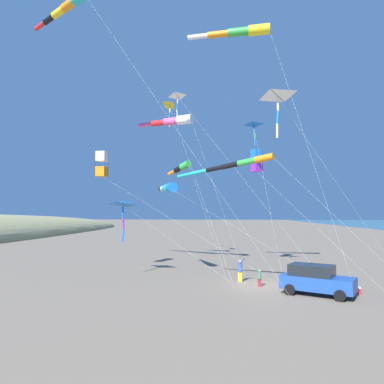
{
  "coord_description": "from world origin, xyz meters",
  "views": [
    {
      "loc": [
        -2.02,
        -25.12,
        5.0
      ],
      "look_at": [
        -5.35,
        3.26,
        6.84
      ],
      "focal_mm": 32.47,
      "sensor_mm": 36.0,
      "label": 1
    }
  ],
  "objects_px": {
    "parked_car": "(316,279)",
    "kite_windsock_striped_overhead": "(240,32)",
    "kite_delta_small_distant": "(254,125)",
    "kite_windsock_long_streamer_left": "(168,188)",
    "person_adult_flyer": "(240,269)",
    "kite_windsock_magenta_far_left": "(236,164)",
    "kite_delta_rainbow_low_near": "(178,97)",
    "person_child_grey_jacket": "(304,275)",
    "kite_delta_red_high_left": "(123,205)",
    "cooler_box": "(355,290)",
    "kite_delta_purple_drifting": "(170,105)",
    "kite_windsock_black_fish_shape": "(66,7)",
    "kite_delta_blue_topmost": "(278,96)",
    "person_child_green_jacket": "(259,277)",
    "kite_windsock_teal_far_right": "(182,167)",
    "kite_box_orange_high_right": "(102,164)",
    "kite_box_green_low_center": "(256,161)",
    "kite_windsock_white_trailing": "(172,121)"
  },
  "relations": [
    {
      "from": "parked_car",
      "to": "kite_windsock_striped_overhead",
      "type": "bearing_deg",
      "value": 131.84
    },
    {
      "from": "kite_windsock_striped_overhead",
      "to": "kite_delta_small_distant",
      "type": "height_order",
      "value": "kite_windsock_striped_overhead"
    },
    {
      "from": "kite_windsock_long_streamer_left",
      "to": "person_adult_flyer",
      "type": "bearing_deg",
      "value": -20.58
    },
    {
      "from": "kite_windsock_magenta_far_left",
      "to": "kite_delta_rainbow_low_near",
      "type": "bearing_deg",
      "value": 130.32
    },
    {
      "from": "person_child_grey_jacket",
      "to": "kite_delta_red_high_left",
      "type": "xyz_separation_m",
      "value": [
        -14.0,
        1.27,
        5.17
      ]
    },
    {
      "from": "cooler_box",
      "to": "kite_delta_small_distant",
      "type": "relative_size",
      "value": 0.05
    },
    {
      "from": "parked_car",
      "to": "cooler_box",
      "type": "height_order",
      "value": "parked_car"
    },
    {
      "from": "parked_car",
      "to": "kite_delta_purple_drifting",
      "type": "height_order",
      "value": "kite_delta_purple_drifting"
    },
    {
      "from": "cooler_box",
      "to": "kite_windsock_black_fish_shape",
      "type": "xyz_separation_m",
      "value": [
        -20.64,
        1.9,
        21.21
      ]
    },
    {
      "from": "person_adult_flyer",
      "to": "person_child_grey_jacket",
      "type": "distance_m",
      "value": 4.57
    },
    {
      "from": "kite_windsock_black_fish_shape",
      "to": "kite_delta_blue_topmost",
      "type": "bearing_deg",
      "value": -30.47
    },
    {
      "from": "person_child_green_jacket",
      "to": "kite_delta_purple_drifting",
      "type": "height_order",
      "value": "kite_delta_purple_drifting"
    },
    {
      "from": "kite_delta_rainbow_low_near",
      "to": "kite_windsock_teal_far_right",
      "type": "xyz_separation_m",
      "value": [
        -1.1,
        9.64,
        -4.74
      ]
    },
    {
      "from": "kite_box_orange_high_right",
      "to": "kite_windsock_magenta_far_left",
      "type": "height_order",
      "value": "kite_box_orange_high_right"
    },
    {
      "from": "kite_box_orange_high_right",
      "to": "kite_windsock_magenta_far_left",
      "type": "relative_size",
      "value": 1.01
    },
    {
      "from": "kite_windsock_long_streamer_left",
      "to": "kite_windsock_teal_far_right",
      "type": "bearing_deg",
      "value": 91.59
    },
    {
      "from": "kite_delta_small_distant",
      "to": "kite_windsock_long_streamer_left",
      "type": "xyz_separation_m",
      "value": [
        -7.27,
        -1.86,
        -5.64
      ]
    },
    {
      "from": "person_child_green_jacket",
      "to": "kite_delta_small_distant",
      "type": "xyz_separation_m",
      "value": [
        0.07,
        5.71,
        12.16
      ]
    },
    {
      "from": "person_child_grey_jacket",
      "to": "kite_delta_rainbow_low_near",
      "type": "xyz_separation_m",
      "value": [
        -9.64,
        2.3,
        14.36
      ]
    },
    {
      "from": "kite_windsock_striped_overhead",
      "to": "kite_delta_small_distant",
      "type": "relative_size",
      "value": 1.54
    },
    {
      "from": "kite_delta_purple_drifting",
      "to": "kite_windsock_striped_overhead",
      "type": "xyz_separation_m",
      "value": [
        7.21,
        -7.81,
        3.34
      ]
    },
    {
      "from": "kite_delta_purple_drifting",
      "to": "kite_box_green_low_center",
      "type": "distance_m",
      "value": 10.9
    },
    {
      "from": "kite_windsock_teal_far_right",
      "to": "kite_windsock_white_trailing",
      "type": "bearing_deg",
      "value": -88.73
    },
    {
      "from": "kite_windsock_teal_far_right",
      "to": "kite_delta_blue_topmost",
      "type": "distance_m",
      "value": 23.31
    },
    {
      "from": "cooler_box",
      "to": "kite_delta_purple_drifting",
      "type": "xyz_separation_m",
      "value": [
        -14.13,
        12.06,
        16.23
      ]
    },
    {
      "from": "kite_delta_rainbow_low_near",
      "to": "kite_delta_red_high_left",
      "type": "height_order",
      "value": "kite_delta_rainbow_low_near"
    },
    {
      "from": "parked_car",
      "to": "cooler_box",
      "type": "xyz_separation_m",
      "value": [
        2.52,
        0.67,
        -0.74
      ]
    },
    {
      "from": "person_child_green_jacket",
      "to": "kite_delta_red_high_left",
      "type": "relative_size",
      "value": 0.13
    },
    {
      "from": "kite_windsock_striped_overhead",
      "to": "kite_box_orange_high_right",
      "type": "xyz_separation_m",
      "value": [
        -11.92,
        1.14,
        -10.45
      ]
    },
    {
      "from": "person_child_grey_jacket",
      "to": "kite_delta_red_high_left",
      "type": "relative_size",
      "value": 0.11
    },
    {
      "from": "kite_box_orange_high_right",
      "to": "kite_windsock_teal_far_right",
      "type": "bearing_deg",
      "value": 59.76
    },
    {
      "from": "cooler_box",
      "to": "kite_delta_red_high_left",
      "type": "distance_m",
      "value": 17.97
    },
    {
      "from": "person_child_green_jacket",
      "to": "person_child_grey_jacket",
      "type": "bearing_deg",
      "value": 24.94
    },
    {
      "from": "person_child_green_jacket",
      "to": "kite_windsock_black_fish_shape",
      "type": "distance_m",
      "value": 25.5
    },
    {
      "from": "kite_box_orange_high_right",
      "to": "kite_windsock_white_trailing",
      "type": "bearing_deg",
      "value": 23.98
    },
    {
      "from": "parked_car",
      "to": "person_adult_flyer",
      "type": "bearing_deg",
      "value": 140.45
    },
    {
      "from": "person_child_grey_jacket",
      "to": "kite_delta_small_distant",
      "type": "xyz_separation_m",
      "value": [
        -3.21,
        4.19,
        12.22
      ]
    },
    {
      "from": "cooler_box",
      "to": "kite_box_orange_high_right",
      "type": "distance_m",
      "value": 21.62
    },
    {
      "from": "kite_box_orange_high_right",
      "to": "kite_windsock_long_streamer_left",
      "type": "xyz_separation_m",
      "value": [
        5.83,
        -0.06,
        -2.13
      ]
    },
    {
      "from": "cooler_box",
      "to": "kite_box_green_low_center",
      "type": "height_order",
      "value": "kite_box_green_low_center"
    },
    {
      "from": "parked_car",
      "to": "kite_windsock_black_fish_shape",
      "type": "height_order",
      "value": "kite_windsock_black_fish_shape"
    },
    {
      "from": "kite_delta_purple_drifting",
      "to": "kite_box_green_low_center",
      "type": "height_order",
      "value": "kite_delta_purple_drifting"
    },
    {
      "from": "kite_box_green_low_center",
      "to": "kite_delta_small_distant",
      "type": "xyz_separation_m",
      "value": [
        -0.45,
        -3.48,
        2.64
      ]
    },
    {
      "from": "kite_delta_purple_drifting",
      "to": "kite_box_green_low_center",
      "type": "bearing_deg",
      "value": -8.96
    },
    {
      "from": "kite_delta_blue_topmost",
      "to": "person_child_green_jacket",
      "type": "bearing_deg",
      "value": 92.31
    },
    {
      "from": "kite_delta_small_distant",
      "to": "kite_windsock_long_streamer_left",
      "type": "relative_size",
      "value": 0.95
    },
    {
      "from": "person_child_green_jacket",
      "to": "kite_box_green_low_center",
      "type": "relative_size",
      "value": 0.09
    },
    {
      "from": "kite_windsock_teal_far_right",
      "to": "parked_car",
      "type": "bearing_deg",
      "value": -55.42
    },
    {
      "from": "person_child_grey_jacket",
      "to": "kite_windsock_striped_overhead",
      "type": "xyz_separation_m",
      "value": [
        -4.38,
        1.25,
        19.16
      ]
    },
    {
      "from": "cooler_box",
      "to": "kite_windsock_black_fish_shape",
      "type": "relative_size",
      "value": 0.03
    }
  ]
}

